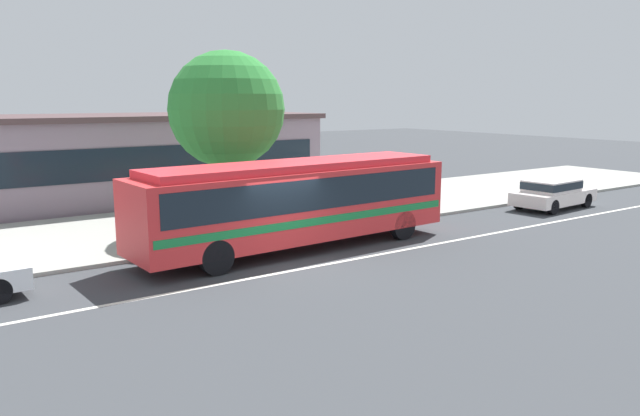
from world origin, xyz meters
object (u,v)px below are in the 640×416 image
transit_bus (297,199)px  pedestrian_walking_along_curb (360,190)px  street_tree_near_stop (227,110)px  sedan_far_ahead (553,192)px  pedestrian_waiting_near_sign (329,198)px  bus_stop_sign (370,182)px

transit_bus → pedestrian_walking_along_curb: transit_bus is taller
pedestrian_walking_along_curb → street_tree_near_stop: street_tree_near_stop is taller
sedan_far_ahead → pedestrian_waiting_near_sign: size_ratio=2.43×
pedestrian_waiting_near_sign → bus_stop_sign: 1.92m
transit_bus → street_tree_near_stop: 4.77m
transit_bus → bus_stop_sign: size_ratio=4.63×
transit_bus → street_tree_near_stop: bearing=97.7°
transit_bus → sedan_far_ahead: 13.34m
transit_bus → pedestrian_waiting_near_sign: (2.68, 2.01, -0.48)m
sedan_far_ahead → pedestrian_waiting_near_sign: pedestrian_waiting_near_sign is taller
transit_bus → street_tree_near_stop: (-0.52, 3.85, 2.77)m
sedan_far_ahead → street_tree_near_stop: size_ratio=0.68×
pedestrian_waiting_near_sign → street_tree_near_stop: street_tree_near_stop is taller
pedestrian_waiting_near_sign → bus_stop_sign: bus_stop_sign is taller
pedestrian_waiting_near_sign → street_tree_near_stop: size_ratio=0.28×
transit_bus → pedestrian_waiting_near_sign: transit_bus is taller
pedestrian_walking_along_curb → bus_stop_sign: 1.32m
transit_bus → bus_stop_sign: transit_bus is taller
pedestrian_waiting_near_sign → pedestrian_walking_along_curb: pedestrian_waiting_near_sign is taller
pedestrian_walking_along_curb → street_tree_near_stop: 6.45m
sedan_far_ahead → street_tree_near_stop: 14.86m
bus_stop_sign → street_tree_near_stop: street_tree_near_stop is taller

